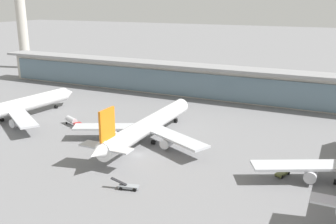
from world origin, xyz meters
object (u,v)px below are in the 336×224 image
object	(u,v)px
service_truck_mid_apron_olive	(283,172)
control_tower	(21,14)
airliner_centre_stand	(147,126)
service_truck_near_nose_grey	(128,186)
service_truck_by_tail_red	(73,121)
airliner_left_stand	(9,108)

from	to	relation	value
service_truck_mid_apron_olive	control_tower	world-z (taller)	control_tower
airliner_centre_stand	service_truck_mid_apron_olive	distance (m)	44.48
service_truck_near_nose_grey	service_truck_mid_apron_olive	bearing A→B (deg)	36.63
service_truck_by_tail_red	airliner_left_stand	bearing A→B (deg)	-164.95
service_truck_mid_apron_olive	airliner_left_stand	bearing A→B (deg)	178.23
service_truck_near_nose_grey	service_truck_by_tail_red	xyz separation A→B (m)	(-43.44, 33.47, 0.90)
airliner_centre_stand	service_truck_near_nose_grey	xyz separation A→B (m)	(11.49, -30.86, -4.34)
airliner_centre_stand	control_tower	xyz separation A→B (m)	(-140.17, 88.34, 29.55)
service_truck_near_nose_grey	service_truck_mid_apron_olive	world-z (taller)	same
airliner_centre_stand	control_tower	bearing A→B (deg)	147.78
airliner_left_stand	control_tower	xyz separation A→B (m)	(-84.35, 92.15, 29.55)
service_truck_near_nose_grey	service_truck_by_tail_red	distance (m)	54.84
airliner_centre_stand	airliner_left_stand	bearing A→B (deg)	-176.09
airliner_centre_stand	service_truck_near_nose_grey	size ratio (longest dim) A/B	8.83
airliner_left_stand	airliner_centre_stand	world-z (taller)	same
airliner_left_stand	control_tower	world-z (taller)	control_tower
airliner_left_stand	service_truck_mid_apron_olive	distance (m)	99.69
airliner_left_stand	control_tower	distance (m)	128.38
service_truck_by_tail_red	control_tower	bearing A→B (deg)	141.61
airliner_left_stand	service_truck_near_nose_grey	world-z (taller)	airliner_left_stand
airliner_left_stand	control_tower	bearing A→B (deg)	132.47
airliner_centre_stand	service_truck_by_tail_red	world-z (taller)	airliner_centre_stand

